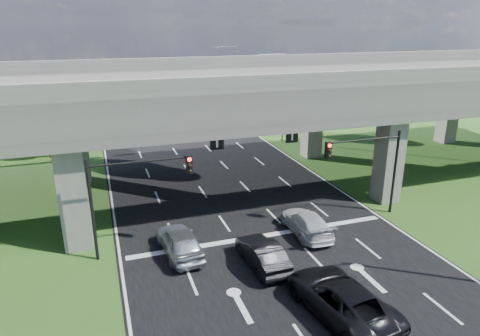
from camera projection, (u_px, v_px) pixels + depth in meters
ground at (286, 264)px, 24.05m from camera, size 160.00×160.00×0.00m
road at (232, 198)px, 33.00m from camera, size 18.00×120.00×0.03m
overpass at (223, 92)px, 32.24m from camera, size 80.00×15.00×10.00m
signal_right at (370, 160)px, 28.61m from camera, size 5.76×0.54×6.00m
signal_left at (131, 187)px, 23.84m from camera, size 5.76×0.54×6.00m
streetlight_far at (280, 90)px, 46.74m from camera, size 3.38×0.25×10.00m
streetlight_beyond at (235, 74)px, 61.07m from camera, size 3.38×0.25×10.00m
tree_left_near at (45, 110)px, 41.53m from camera, size 4.50×4.50×7.80m
tree_left_mid at (23, 104)px, 47.99m from camera, size 3.91×3.90×6.76m
tree_left_far at (63, 85)px, 56.06m from camera, size 4.80×4.80×8.32m
tree_right_near at (289, 96)px, 51.66m from camera, size 4.20×4.20×7.28m
tree_right_mid at (284, 88)px, 59.84m from camera, size 3.91×3.90×6.76m
tree_right_far at (239, 78)px, 65.58m from camera, size 4.50×4.50×7.80m
car_silver at (180, 241)px, 24.81m from camera, size 2.34×4.97×1.64m
car_dark at (262, 254)px, 23.62m from camera, size 1.77×4.61×1.50m
car_white at (306, 223)px, 27.34m from camera, size 2.20×5.03×1.44m
car_trailing at (341, 299)px, 19.61m from camera, size 3.59×6.47×1.71m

